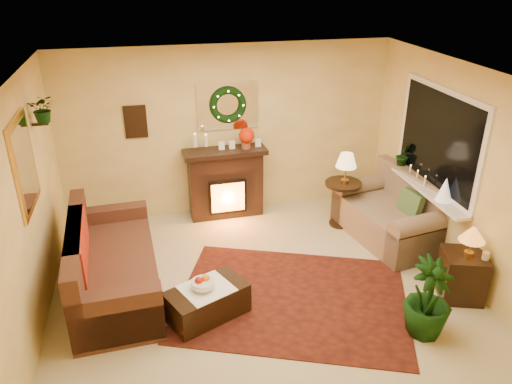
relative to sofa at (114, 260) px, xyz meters
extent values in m
plane|color=beige|center=(1.74, -0.36, -0.43)|extent=(5.00, 5.00, 0.00)
plane|color=white|center=(1.74, -0.36, 2.17)|extent=(5.00, 5.00, 0.00)
plane|color=#EFD88C|center=(1.74, 1.89, 0.87)|extent=(5.00, 5.00, 0.00)
plane|color=#EFD88C|center=(1.74, -2.61, 0.87)|extent=(5.00, 5.00, 0.00)
plane|color=#EFD88C|center=(-0.76, -0.36, 0.87)|extent=(4.50, 4.50, 0.00)
plane|color=#EFD88C|center=(4.24, -0.36, 0.87)|extent=(4.50, 4.50, 0.00)
cube|color=maroon|center=(2.04, -0.66, -0.42)|extent=(3.22, 2.84, 0.01)
cube|color=brown|center=(0.00, 0.00, 0.00)|extent=(1.06, 2.21, 0.93)
cube|color=red|center=(-0.07, 0.15, 0.03)|extent=(0.74, 1.20, 0.02)
cube|color=#351D10|center=(1.64, 1.68, 0.12)|extent=(1.12, 0.38, 1.02)
sphere|color=red|center=(1.97, 1.62, 0.87)|extent=(0.23, 0.23, 0.23)
cylinder|color=#F4EAC7|center=(1.21, 1.69, 0.83)|extent=(0.07, 0.07, 0.20)
cylinder|color=white|center=(1.37, 1.65, 0.83)|extent=(0.06, 0.06, 0.17)
cube|color=white|center=(1.74, 1.87, 1.27)|extent=(0.92, 0.02, 0.72)
torus|color=#194719|center=(1.74, 1.83, 1.29)|extent=(0.55, 0.11, 0.55)
cube|color=#381E11|center=(0.39, 1.87, 1.12)|extent=(0.32, 0.03, 0.48)
cube|color=gold|center=(-0.74, -0.06, 1.32)|extent=(0.03, 0.84, 1.00)
imported|color=#194719|center=(-0.60, 0.69, 1.54)|extent=(0.33, 0.28, 0.36)
cube|color=tan|center=(3.80, 0.44, -0.01)|extent=(1.21, 1.76, 0.94)
cube|color=white|center=(4.22, 0.19, 1.12)|extent=(0.03, 1.86, 1.36)
cube|color=black|center=(4.21, 0.19, 1.12)|extent=(0.02, 1.70, 1.22)
cube|color=white|center=(4.12, 0.19, 0.44)|extent=(0.22, 1.86, 0.04)
cone|color=white|center=(4.13, -0.25, 0.61)|extent=(0.21, 0.21, 0.32)
imported|color=#143510|center=(4.15, 0.86, 0.66)|extent=(0.28, 0.23, 0.52)
cylinder|color=#411E17|center=(3.28, 0.95, -0.10)|extent=(0.68, 0.68, 0.70)
cone|color=#E2B67B|center=(3.29, 0.94, 0.45)|extent=(0.30, 0.30, 0.46)
cube|color=#3D2216|center=(4.00, -1.04, -0.16)|extent=(0.60, 0.60, 0.58)
cone|color=orange|center=(4.00, -1.08, 0.32)|extent=(0.29, 0.29, 0.43)
cube|color=#3E1F0D|center=(1.01, -0.73, -0.22)|extent=(1.00, 0.81, 0.37)
cylinder|color=white|center=(0.97, -0.73, 0.02)|extent=(0.26, 0.26, 0.06)
imported|color=#2F632C|center=(3.25, -1.53, 0.02)|extent=(1.95, 1.95, 2.67)
camera|label=1|loc=(0.53, -5.28, 3.26)|focal=35.00mm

